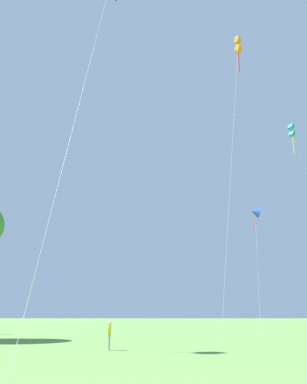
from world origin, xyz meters
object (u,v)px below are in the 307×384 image
at_px(kite_blue_delta, 257,212).
at_px(kite_teal_box, 294,131).
at_px(person_child_small, 111,333).
at_px(kite_orange_box, 239,47).

relative_size(kite_blue_delta, kite_teal_box, 0.55).
relative_size(kite_teal_box, person_child_small, 19.42).
height_order(kite_orange_box, person_child_small, kite_orange_box).
height_order(kite_orange_box, kite_teal_box, kite_teal_box).
bearing_deg(kite_orange_box, kite_blue_delta, 73.72).
bearing_deg(kite_blue_delta, person_child_small, -121.19).
bearing_deg(kite_blue_delta, kite_teal_box, 8.47).
height_order(kite_blue_delta, kite_teal_box, kite_teal_box).
relative_size(kite_orange_box, person_child_small, 16.09).
distance_m(kite_blue_delta, person_child_small, 33.10).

